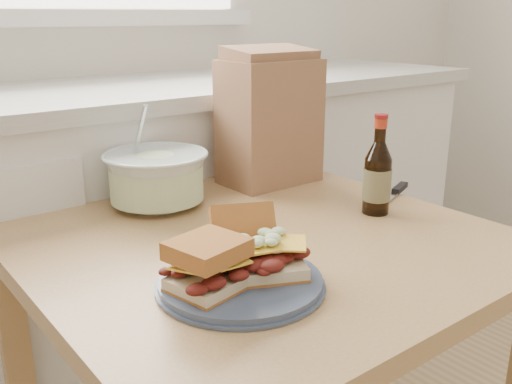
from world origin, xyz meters
TOP-DOWN VIEW (x-y plane):
  - cabinet_run at (-0.00, 1.70)m, footprint 2.50×0.64m
  - dining_table at (-0.03, 1.01)m, footprint 0.87×0.87m
  - plate at (-0.19, 0.85)m, footprint 0.26×0.26m
  - sandwich_left at (-0.25, 0.85)m, footprint 0.12×0.12m
  - sandwich_right at (-0.15, 0.86)m, footprint 0.15×0.20m
  - coleslaw_bowl at (-0.10, 1.29)m, footprint 0.23×0.23m
  - beer_bottle at (0.25, 0.95)m, footprint 0.06×0.06m
  - knife at (0.40, 1.01)m, footprint 0.18×0.09m
  - paper_bag at (0.22, 1.28)m, footprint 0.24×0.15m

SIDE VIEW (x-z plane):
  - cabinet_run at x=0.00m, z-range 0.00..0.94m
  - dining_table at x=-0.03m, z-range 0.25..0.97m
  - knife at x=0.40m, z-range 0.72..0.73m
  - plate at x=-0.19m, z-range 0.72..0.74m
  - sandwich_right at x=-0.15m, z-range 0.72..0.82m
  - sandwich_left at x=-0.25m, z-range 0.74..0.82m
  - coleslaw_bowl at x=-0.10m, z-range 0.66..0.90m
  - beer_bottle at x=0.25m, z-range 0.69..0.91m
  - paper_bag at x=0.22m, z-range 0.72..1.03m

